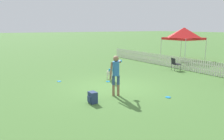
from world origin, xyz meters
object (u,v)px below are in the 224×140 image
frisbee_near_handler (168,97)px  folding_chair_blue_left (175,63)px  leaping_dog (110,72)px  frisbee_midfield (108,82)px  frisbee_near_dog (59,81)px  handler_person (116,71)px  backpack_on_grass (93,97)px  canopy_tent_main (184,34)px

frisbee_near_handler → folding_chair_blue_left: size_ratio=0.26×
leaping_dog → frisbee_midfield: leaping_dog is taller
frisbee_midfield → folding_chair_blue_left: bearing=92.2°
frisbee_near_dog → folding_chair_blue_left: bearing=80.7°
leaping_dog → folding_chair_blue_left: (-0.01, 5.08, 0.06)m
handler_person → folding_chair_blue_left: handler_person is taller
handler_person → frisbee_near_dog: 3.93m
leaping_dog → frisbee_near_handler: bearing=123.5°
frisbee_midfield → handler_person: bearing=-23.5°
handler_person → backpack_on_grass: bearing=-139.8°
frisbee_near_dog → backpack_on_grass: 3.91m
handler_person → frisbee_near_dog: handler_person is taller
handler_person → frisbee_midfield: handler_person is taller
leaping_dog → folding_chair_blue_left: 5.08m
frisbee_midfield → frisbee_near_dog: bearing=-123.5°
backpack_on_grass → canopy_tent_main: canopy_tent_main is taller
backpack_on_grass → frisbee_midfield: bearing=138.3°
handler_person → folding_chair_blue_left: (-2.37, 6.24, -0.55)m
leaping_dog → frisbee_near_dog: 2.71m
frisbee_near_handler → canopy_tent_main: canopy_tent_main is taller
frisbee_near_dog → backpack_on_grass: bearing=-0.8°
handler_person → frisbee_near_handler: 2.38m
leaping_dog → frisbee_near_dog: leaping_dog is taller
frisbee_near_dog → folding_chair_blue_left: size_ratio=0.26×
frisbee_near_handler → canopy_tent_main: 11.48m
handler_person → folding_chair_blue_left: 6.70m
leaping_dog → folding_chair_blue_left: bearing=-153.4°
leaping_dog → folding_chair_blue_left: folding_chair_blue_left is taller
folding_chair_blue_left → canopy_tent_main: 5.59m
leaping_dog → backpack_on_grass: bearing=74.1°
frisbee_midfield → canopy_tent_main: 10.43m
handler_person → frisbee_midfield: size_ratio=7.83×
handler_person → backpack_on_grass: 1.55m
folding_chair_blue_left → handler_person: bearing=130.1°
backpack_on_grass → canopy_tent_main: (-5.70, 11.86, 2.07)m
frisbee_near_handler → frisbee_midfield: size_ratio=1.00×
frisbee_midfield → backpack_on_grass: size_ratio=0.50×
leaping_dog → canopy_tent_main: bearing=-135.8°
backpack_on_grass → folding_chair_blue_left: bearing=109.7°
handler_person → leaping_dog: (-2.35, 1.16, -0.61)m
handler_person → frisbee_near_handler: bearing=-14.3°
frisbee_midfield → frisbee_near_handler: bearing=10.9°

